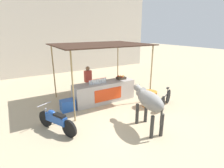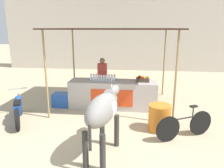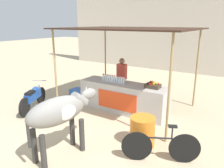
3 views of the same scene
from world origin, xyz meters
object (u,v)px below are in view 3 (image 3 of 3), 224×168
cooler_box (79,95)px  motorcycle_parked (33,97)px  water_barrel (142,131)px  stall_counter (123,97)px  fruit_crate (153,86)px  vendor_behind_counter (122,80)px  cow (60,112)px  bicycle_leaning (161,147)px

cooler_box → motorcycle_parked: 1.64m
cooler_box → water_barrel: bearing=-24.6°
cooler_box → water_barrel: water_barrel is taller
stall_counter → fruit_crate: (1.01, 0.06, 0.55)m
cooler_box → motorcycle_parked: bearing=-120.8°
stall_counter → vendor_behind_counter: vendor_behind_counter is taller
vendor_behind_counter → cooler_box: bearing=-147.7°
stall_counter → motorcycle_parked: size_ratio=1.81×
cow → fruit_crate: bearing=73.7°
cooler_box → motorcycle_parked: size_ratio=0.36×
motorcycle_parked → bicycle_leaning: motorcycle_parked is taller
stall_counter → vendor_behind_counter: size_ratio=1.82×
fruit_crate → cooler_box: (-2.84, -0.15, -0.79)m
vendor_behind_counter → water_barrel: size_ratio=2.27×
cooler_box → vendor_behind_counter: bearing=32.3°
stall_counter → water_barrel: bearing=-47.8°
stall_counter → water_barrel: size_ratio=4.12×
vendor_behind_counter → bicycle_leaning: bearing=-47.0°
fruit_crate → bicycle_leaning: bearing=-62.6°
fruit_crate → water_barrel: 1.85m
cow → bicycle_leaning: cow is taller
fruit_crate → vendor_behind_counter: 1.66m
stall_counter → water_barrel: (1.46, -1.60, -0.12)m
water_barrel → motorcycle_parked: size_ratio=0.44×
stall_counter → bicycle_leaning: bearing=-43.9°
motorcycle_parked → vendor_behind_counter: bearing=45.9°
vendor_behind_counter → cooler_box: (-1.34, -0.85, -0.61)m
water_barrel → stall_counter: bearing=132.2°
cooler_box → cow: cow is taller
vendor_behind_counter → motorcycle_parked: size_ratio=1.00×
water_barrel → bicycle_leaning: bicycle_leaning is taller
cooler_box → cow: 3.55m
cooler_box → motorcycle_parked: motorcycle_parked is taller
water_barrel → cow: cow is taller
fruit_crate → water_barrel: fruit_crate is taller
fruit_crate → motorcycle_parked: (-3.67, -1.55, -0.61)m
fruit_crate → vendor_behind_counter: bearing=155.1°
motorcycle_parked → cow: bearing=-27.3°
motorcycle_parked → water_barrel: bearing=-1.5°
stall_counter → bicycle_leaning: 2.86m
water_barrel → vendor_behind_counter: bearing=129.6°
vendor_behind_counter → water_barrel: 3.10m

